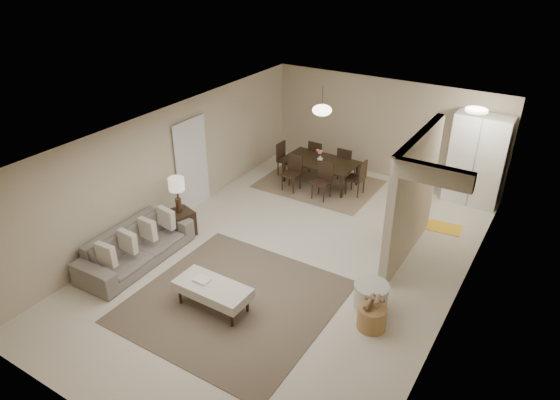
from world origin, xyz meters
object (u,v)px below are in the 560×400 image
Objects in this scene: pantry_cabinet at (477,160)px; wicker_basket at (372,317)px; round_pouf at (371,296)px; sofa at (136,246)px; ottoman_bench at (213,290)px; side_table at (181,223)px; dining_table at (319,173)px.

wicker_basket is at bearing -93.39° from pantry_cabinet.
pantry_cabinet is 3.59× the size of round_pouf.
pantry_cabinet is 0.90× the size of sofa.
sofa is 4.43m from round_pouf.
ottoman_bench is at bearing -158.88° from wicker_basket.
sofa is at bearing -92.43° from side_table.
dining_table is (-2.91, 3.72, 0.09)m from round_pouf.
side_table is (0.05, 1.18, -0.07)m from sofa.
pantry_cabinet is 4.85m from round_pouf.
dining_table is (-3.11, 4.15, 0.12)m from wicker_basket.
side_table is 3.85m from dining_table.
wicker_basket is (0.20, -0.44, -0.03)m from round_pouf.
wicker_basket is (4.49, 0.64, -0.15)m from sofa.
round_pouf is at bearing -77.64° from sofa.
dining_table reaches higher than round_pouf.
round_pouf reaches higher than wicker_basket.
ottoman_bench is at bearing -36.15° from side_table.
sofa is at bearing -129.49° from pantry_cabinet.
dining_table is at bearing 126.81° from wicker_basket.
sofa reaches higher than dining_table.
pantry_cabinet reaches higher than dining_table.
sofa reaches higher than ottoman_bench.
dining_table is (1.38, 4.79, -0.02)m from sofa.
side_table is at bearing -108.43° from dining_table.
wicker_basket is (2.42, 0.94, -0.18)m from ottoman_bench.
round_pouf is 1.27× the size of wicker_basket.
side_table is (-2.02, 1.48, -0.10)m from ottoman_bench.
round_pouf is at bearing 32.38° from ottoman_bench.
wicker_basket is at bearing -65.49° from round_pouf.
wicker_basket is (-0.31, -5.19, -0.86)m from pantry_cabinet.
sofa is at bearing -104.29° from dining_table.
sofa reaches higher than wicker_basket.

